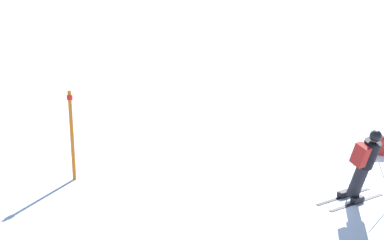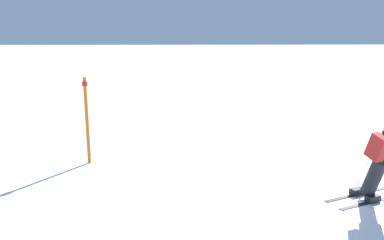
{
  "view_description": "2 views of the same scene",
  "coord_description": "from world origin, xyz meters",
  "views": [
    {
      "loc": [
        -11.09,
        5.05,
        4.54
      ],
      "look_at": [
        -0.21,
        3.14,
        1.54
      ],
      "focal_mm": 50.0,
      "sensor_mm": 36.0,
      "label": 1
    },
    {
      "loc": [
        -8.02,
        3.41,
        2.99
      ],
      "look_at": [
        -0.1,
        3.25,
        1.23
      ],
      "focal_mm": 35.0,
      "sensor_mm": 36.0,
      "label": 2
    }
  ],
  "objects": [
    {
      "name": "skier",
      "position": [
        -1.75,
        -0.09,
        0.91
      ],
      "size": [
        1.46,
        1.63,
        1.68
      ],
      "rotation": [
        0.0,
        0.0,
        0.41
      ],
      "color": "black",
      "rests_on": "ground"
    },
    {
      "name": "trail_marker",
      "position": [
        0.7,
        5.73,
        1.14
      ],
      "size": [
        0.13,
        0.13,
        2.08
      ],
      "color": "orange",
      "rests_on": "ground"
    },
    {
      "name": "ground_plane",
      "position": [
        0.0,
        0.0,
        0.0
      ],
      "size": [
        300.0,
        300.0,
        0.0
      ],
      "primitive_type": "plane",
      "color": "white"
    }
  ]
}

